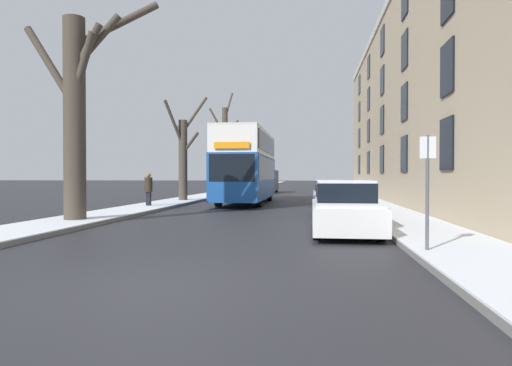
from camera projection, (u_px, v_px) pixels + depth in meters
ground_plane at (144, 286)px, 6.88m from camera, size 320.00×320.00×0.00m
sidewalk_left at (249, 188)px, 60.17m from camera, size 2.41×130.00×0.16m
sidewalk_right at (337, 188)px, 58.79m from camera, size 2.41×130.00×0.16m
terrace_facade_right at (457, 103)px, 28.09m from camera, size 9.10×39.32×12.35m
bare_tree_left_0 at (77, 108)px, 15.79m from camera, size 4.71×2.09×8.03m
bare_tree_left_1 at (183, 154)px, 28.67m from camera, size 1.98×3.63×6.97m
bare_tree_left_2 at (225, 147)px, 41.72m from camera, size 2.55×1.95×9.47m
double_decker_bus at (247, 163)px, 27.51m from camera, size 2.56×10.61×4.30m
parked_car_0 at (345, 209)px, 13.13m from camera, size 1.85×4.59×1.53m
parked_car_1 at (334, 200)px, 19.30m from camera, size 1.78×3.92×1.39m
parked_car_2 at (329, 194)px, 25.12m from camera, size 1.71×4.40×1.44m
oncoming_van at (266, 180)px, 45.44m from camera, size 2.07×5.23×2.24m
pedestrian_left_sidewalk at (149, 189)px, 23.20m from camera, size 0.40×0.40×1.83m
street_sign_post at (427, 187)px, 9.23m from camera, size 0.32×0.07×2.49m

